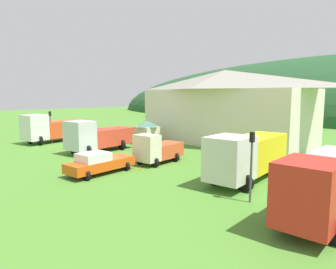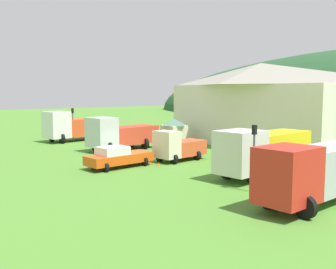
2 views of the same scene
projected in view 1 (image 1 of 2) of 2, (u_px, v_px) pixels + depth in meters
name	position (u px, v px, depth m)	size (l,w,h in m)	color
ground_plane	(110.00, 159.00, 27.94)	(200.00, 200.00, 0.00)	#4C842D
depot_building	(224.00, 106.00, 36.43)	(21.53, 8.69, 8.77)	silver
play_shed_cream	(147.00, 132.00, 36.49)	(2.55, 2.27, 2.81)	beige
heavy_rig_white	(52.00, 128.00, 37.75)	(4.15, 8.47, 3.54)	white
tow_truck_silver	(97.00, 136.00, 31.15)	(3.98, 7.71, 3.34)	silver
light_truck_cream	(156.00, 149.00, 26.03)	(2.83, 4.76, 2.61)	beige
flatbed_truck_yellow	(247.00, 154.00, 20.84)	(3.77, 8.65, 3.32)	silver
crane_truck_red	(325.00, 182.00, 14.28)	(3.45, 8.44, 3.23)	red
service_pickup_orange	(99.00, 163.00, 22.65)	(2.70, 5.47, 1.66)	#E15013
traffic_light_west	(50.00, 124.00, 36.63)	(0.20, 0.32, 3.87)	#4C4C51
traffic_light_east	(251.00, 159.00, 16.40)	(0.20, 0.32, 3.90)	#4C4C51
traffic_cone_near_pickup	(140.00, 170.00, 23.76)	(0.36, 0.36, 0.58)	orange
traffic_cone_mid_row	(131.00, 170.00, 23.93)	(0.36, 0.36, 0.61)	orange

